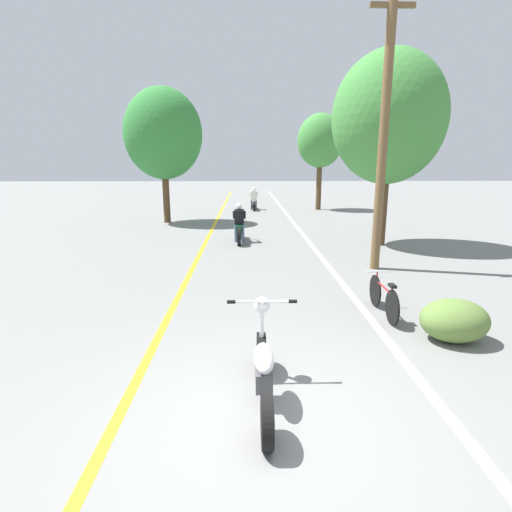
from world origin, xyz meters
TOP-DOWN VIEW (x-y plane):
  - ground_plane at (0.00, 0.00)m, footprint 120.00×120.00m
  - lane_stripe_center at (-1.70, 12.33)m, footprint 0.14×48.00m
  - lane_stripe_edge at (2.11, 12.33)m, footprint 0.14×48.00m
  - utility_pole at (3.33, 6.59)m, footprint 1.10×0.24m
  - roadside_tree_right_near at (4.55, 9.81)m, footprint 3.78×3.40m
  - roadside_tree_right_far at (4.29, 20.78)m, footprint 2.77×2.49m
  - roadside_tree_left at (-4.06, 15.52)m, footprint 3.64×3.28m
  - roadside_bush at (3.17, 2.00)m, footprint 1.10×0.88m
  - motorcycle_foreground at (-0.01, 0.39)m, footprint 0.91×2.07m
  - motorcycle_rider_lead at (-0.46, 10.49)m, footprint 0.50×2.01m
  - motorcycle_rider_far at (0.28, 20.77)m, footprint 0.50×2.02m
  - bicycle_parked at (2.40, 3.16)m, footprint 0.44×1.61m

SIDE VIEW (x-z plane):
  - ground_plane at x=0.00m, z-range 0.00..0.00m
  - lane_stripe_center at x=-1.70m, z-range 0.00..0.01m
  - lane_stripe_edge at x=2.11m, z-range 0.00..0.01m
  - bicycle_parked at x=2.40m, z-range -0.03..0.72m
  - roadside_bush at x=3.17m, z-range 0.00..0.70m
  - motorcycle_foreground at x=-0.01m, z-range -0.13..1.00m
  - motorcycle_rider_far at x=0.28m, z-range -0.17..1.21m
  - motorcycle_rider_lead at x=-0.46m, z-range -0.18..1.24m
  - utility_pole at x=3.33m, z-range 0.09..7.22m
  - roadside_tree_right_far at x=4.29m, z-range 1.24..6.97m
  - roadside_tree_left at x=-4.06m, z-range 1.02..7.28m
  - roadside_tree_right_near at x=4.55m, z-range 1.05..7.52m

